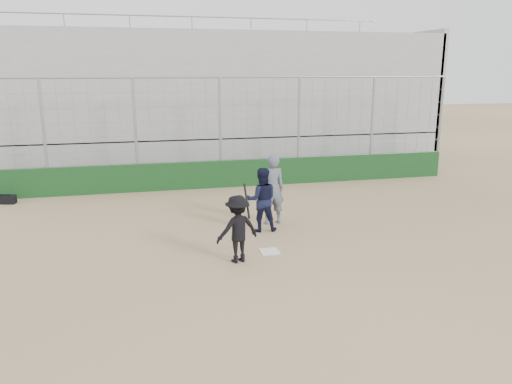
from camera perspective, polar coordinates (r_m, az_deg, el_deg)
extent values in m
plane|color=olive|center=(12.11, 1.55, -6.85)|extent=(90.00, 90.00, 0.00)
cube|color=white|center=(12.10, 1.55, -6.79)|extent=(0.44, 0.44, 0.02)
cube|color=#113615|center=(18.56, -4.02, 2.08)|extent=(18.00, 0.25, 1.00)
cylinder|color=gray|center=(18.32, -4.10, 6.68)|extent=(0.10, 0.10, 4.00)
cylinder|color=gray|center=(21.67, 20.27, 6.98)|extent=(0.10, 0.10, 4.00)
cylinder|color=gray|center=(18.18, -4.21, 12.95)|extent=(18.00, 0.07, 0.07)
cube|color=gray|center=(23.33, -6.05, 5.21)|extent=(20.00, 6.70, 1.60)
cube|color=gray|center=(23.08, -6.24, 12.35)|extent=(20.00, 6.70, 4.20)
cube|color=gray|center=(26.33, 16.31, 10.32)|extent=(0.25, 6.70, 6.10)
cylinder|color=gray|center=(26.32, -7.36, 19.26)|extent=(20.00, 0.06, 0.06)
imported|color=black|center=(11.28, -2.13, -4.23)|extent=(1.12, 0.82, 1.55)
cylinder|color=black|center=(11.30, -1.07, -1.04)|extent=(0.07, 0.57, 0.71)
imported|color=black|center=(13.43, 0.64, -2.16)|extent=(0.92, 0.75, 1.15)
sphere|color=maroon|center=(13.31, 0.64, -0.23)|extent=(0.28, 0.28, 0.28)
imported|color=#545C6A|center=(14.03, 1.84, -0.08)|extent=(0.76, 0.52, 1.80)
cube|color=black|center=(18.24, -26.75, -0.77)|extent=(0.70, 0.43, 0.28)
cylinder|color=black|center=(18.21, -26.80, -0.28)|extent=(0.42, 0.14, 0.04)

